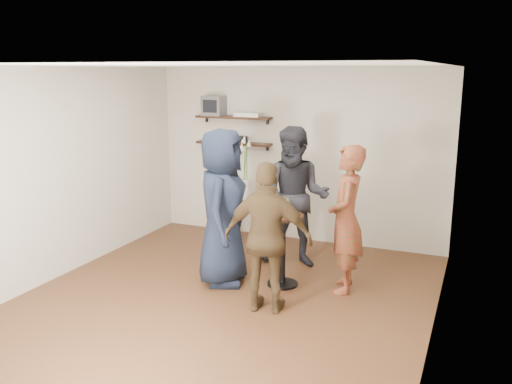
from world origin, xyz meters
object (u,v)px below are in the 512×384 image
Objects in this scene: crt_monitor at (214,106)px; person_brown at (268,238)px; person_navy at (222,207)px; person_dark at (296,197)px; side_table at (246,206)px; drinks_table at (283,240)px; dvd_deck at (249,115)px; radio at (240,139)px; person_plaid at (346,219)px.

crt_monitor reaches higher than person_brown.
crt_monitor is 2.44m from person_navy.
person_navy reaches higher than person_brown.
person_navy is 1.16× the size of person_brown.
side_table is at bearing 136.98° from person_dark.
side_table is at bearing -0.42° from person_navy.
person_navy reaches higher than side_table.
drinks_table reaches higher than side_table.
crt_monitor is 0.60m from dvd_deck.
person_dark is at bearing -35.76° from side_table.
radio is 0.34× the size of side_table.
person_dark reaches higher than person_plaid.
crt_monitor is at bearing 142.33° from person_dark.
drinks_table is at bearing -90.00° from person_brown.
drinks_table is at bearing -90.00° from person_dark.
side_table is at bearing -19.87° from crt_monitor.
person_navy is (-0.62, -0.92, 0.02)m from person_dark.
person_plaid is at bearing -42.71° from person_dark.
radio is 1.03m from side_table.
person_navy is at bearing -164.80° from drinks_table.
person_dark is (-0.09, 0.73, 0.36)m from drinks_table.
person_brown is at bearing -89.96° from person_dark.
person_navy is (0.44, -1.69, 0.41)m from side_table.
side_table is 0.34× the size of person_navy.
side_table is (0.63, -0.23, -1.48)m from crt_monitor.
person_brown is (1.25, -2.22, 0.28)m from side_table.
dvd_deck is at bearing -69.53° from person_brown.
dvd_deck is at bearing 101.06° from side_table.
person_brown reaches higher than drinks_table.
person_navy is (0.64, -1.91, -0.57)m from radio.
radio is at bearing 131.09° from side_table.
drinks_table is at bearing -51.84° from radio.
drinks_table is (1.20, -1.72, -1.33)m from dvd_deck.
radio is 0.12× the size of person_dark.
crt_monitor is 0.66m from radio.
crt_monitor is 3.17m from person_plaid.
dvd_deck reaches higher than person_navy.
crt_monitor is at bearing 14.07° from person_navy.
person_dark is 0.98× the size of person_navy.
person_plaid is at bearing -91.68° from person_navy.
dvd_deck is at bearing 130.87° from person_dark.
crt_monitor is 1.62m from side_table.
side_table is at bearing -78.94° from dvd_deck.
radio reaches higher than drinks_table.
crt_monitor reaches higher than drinks_table.
person_plaid is at bearing -37.15° from radio.
dvd_deck is at bearing 0.00° from radio.
drinks_table is 0.78m from person_brown.
drinks_table is at bearing -52.30° from side_table.
person_brown is (-0.63, -0.88, -0.05)m from person_plaid.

